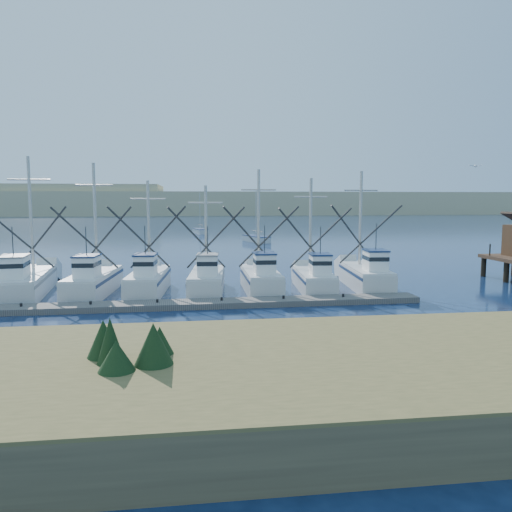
{
  "coord_description": "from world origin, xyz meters",
  "views": [
    {
      "loc": [
        -6.92,
        -25.45,
        6.73
      ],
      "look_at": [
        -2.53,
        8.0,
        2.9
      ],
      "focal_mm": 35.0,
      "sensor_mm": 36.0,
      "label": 1
    }
  ],
  "objects": [
    {
      "name": "shore_bank",
      "position": [
        -8.0,
        -10.0,
        0.8
      ],
      "size": [
        40.0,
        10.0,
        1.6
      ],
      "primitive_type": "cube",
      "color": "#4C422D",
      "rests_on": "ground"
    },
    {
      "name": "floating_dock",
      "position": [
        -6.04,
        5.57,
        0.19
      ],
      "size": [
        27.83,
        2.37,
        0.37
      ],
      "primitive_type": "cube",
      "rotation": [
        0.0,
        0.0,
        0.02
      ],
      "color": "slate",
      "rests_on": "ground"
    },
    {
      "name": "flying_gull",
      "position": [
        13.96,
        9.28,
        9.18
      ],
      "size": [
        1.04,
        0.19,
        0.19
      ],
      "color": "white",
      "rests_on": "ground"
    },
    {
      "name": "sailboat_near",
      "position": [
        3.42,
        52.85,
        0.49
      ],
      "size": [
        3.89,
        6.69,
        8.1
      ],
      "rotation": [
        0.0,
        0.0,
        0.32
      ],
      "color": "silver",
      "rests_on": "ground"
    },
    {
      "name": "dune_ridge",
      "position": [
        0.0,
        210.0,
        5.0
      ],
      "size": [
        360.0,
        60.0,
        10.0
      ],
      "primitive_type": "cube",
      "color": "tan",
      "rests_on": "ground"
    },
    {
      "name": "trawler_fleet",
      "position": [
        -6.8,
        10.54,
        0.96
      ],
      "size": [
        28.29,
        9.75,
        9.85
      ],
      "color": "silver",
      "rests_on": "ground"
    },
    {
      "name": "sailboat_far",
      "position": [
        -5.05,
        73.65,
        0.5
      ],
      "size": [
        3.08,
        5.95,
        8.1
      ],
      "rotation": [
        0.0,
        0.0,
        0.25
      ],
      "color": "silver",
      "rests_on": "ground"
    },
    {
      "name": "ground",
      "position": [
        0.0,
        0.0,
        0.0
      ],
      "size": [
        500.0,
        500.0,
        0.0
      ],
      "primitive_type": "plane",
      "color": "#0C1C37",
      "rests_on": "ground"
    }
  ]
}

